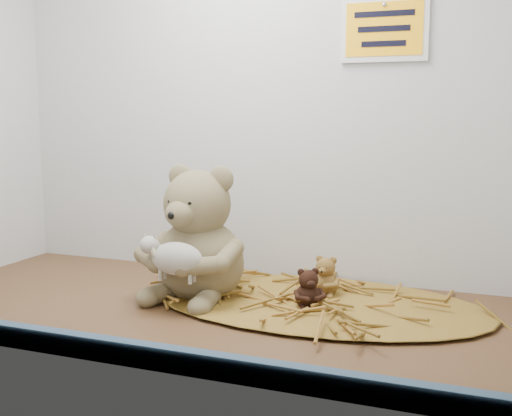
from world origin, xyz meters
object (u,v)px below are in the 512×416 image
at_px(main_teddy, 199,233).
at_px(mini_teddy_tan, 326,274).
at_px(toy_lamb, 177,259).
at_px(mini_teddy_brown, 308,287).

relative_size(main_teddy, mini_teddy_tan, 3.42).
bearing_deg(toy_lamb, mini_teddy_tan, 37.40).
relative_size(main_teddy, mini_teddy_brown, 3.57).
xyz_separation_m(main_teddy, mini_teddy_brown, (0.23, -0.01, -0.09)).
bearing_deg(mini_teddy_tan, main_teddy, -156.93).
bearing_deg(mini_teddy_brown, toy_lamb, 167.82).
bearing_deg(mini_teddy_tan, mini_teddy_brown, -91.50).
bearing_deg(mini_teddy_tan, toy_lamb, -139.15).
height_order(main_teddy, mini_teddy_tan, main_teddy).
bearing_deg(main_teddy, toy_lamb, -81.59).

